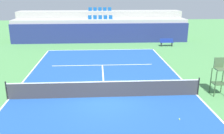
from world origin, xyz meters
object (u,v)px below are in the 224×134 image
tennis_net (105,89)px  tennis_ball_0 (179,119)px  player_bench (167,42)px  umpire_chair (219,75)px

tennis_net → tennis_ball_0: (3.48, -2.84, -0.47)m
player_bench → tennis_ball_0: 16.64m
tennis_net → umpire_chair: umpire_chair is taller
tennis_net → player_bench: 15.22m
umpire_chair → player_bench: (0.60, 13.30, -0.68)m
tennis_net → player_bench: (7.30, 13.36, -0.00)m
tennis_net → tennis_ball_0: tennis_net is taller
tennis_net → umpire_chair: size_ratio=5.04×
umpire_chair → player_bench: 13.33m
umpire_chair → tennis_net: bearing=-179.5°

